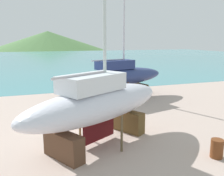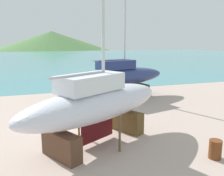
% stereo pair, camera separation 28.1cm
% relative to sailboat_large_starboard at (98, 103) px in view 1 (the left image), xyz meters
% --- Properties ---
extents(ground_plane, '(50.40, 50.40, 0.00)m').
position_rel_sailboat_large_starboard_xyz_m(ground_plane, '(0.51, 1.15, -2.27)').
color(ground_plane, '#B7A093').
extents(sea_water, '(166.03, 94.02, 0.01)m').
position_rel_sailboat_large_starboard_xyz_m(sea_water, '(0.51, 60.76, -2.27)').
color(sea_water, teal).
rests_on(sea_water, ground).
extents(headland_hill, '(144.81, 144.81, 23.83)m').
position_rel_sailboat_large_starboard_xyz_m(headland_hill, '(12.73, 185.79, -2.27)').
color(headland_hill, '#4B783F').
rests_on(headland_hill, ground).
extents(sailboat_large_starboard, '(9.81, 7.25, 15.50)m').
position_rel_sailboat_large_starboard_xyz_m(sailboat_large_starboard, '(0.00, 0.00, 0.00)').
color(sailboat_large_starboard, brown).
rests_on(sailboat_large_starboard, ground).
extents(sailboat_mid_port, '(10.35, 4.88, 15.38)m').
position_rel_sailboat_large_starboard_xyz_m(sailboat_mid_port, '(4.84, 9.64, -0.15)').
color(sailboat_mid_port, '#45341A').
rests_on(sailboat_mid_port, ground).
extents(worker, '(0.47, 0.31, 1.74)m').
position_rel_sailboat_large_starboard_xyz_m(worker, '(1.04, 5.63, -1.36)').
color(worker, '#3C7747').
rests_on(worker, ground).
extents(barrel_ochre, '(0.73, 0.73, 0.91)m').
position_rel_sailboat_large_starboard_xyz_m(barrel_ochre, '(4.89, -3.47, -1.81)').
color(barrel_ochre, brown).
rests_on(barrel_ochre, ground).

